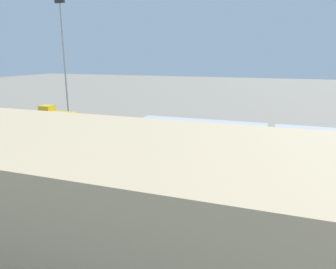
{
  "coord_description": "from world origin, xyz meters",
  "views": [
    {
      "loc": [
        -15.86,
        57.95,
        16.66
      ],
      "look_at": [
        3.07,
        4.87,
        2.5
      ],
      "focal_mm": 33.41,
      "sensor_mm": 36.0,
      "label": 1
    }
  ],
  "objects_px": {
    "train_on_track_4": "(105,135)",
    "maintenance_shed": "(56,180)",
    "train_on_track_2": "(57,118)",
    "light_mast_2": "(63,45)"
  },
  "relations": [
    {
      "from": "train_on_track_4",
      "to": "maintenance_shed",
      "type": "distance_m",
      "value": 29.4
    },
    {
      "from": "train_on_track_2",
      "to": "train_on_track_4",
      "type": "bearing_deg",
      "value": 152.38
    },
    {
      "from": "train_on_track_4",
      "to": "light_mast_2",
      "type": "distance_m",
      "value": 39.02
    },
    {
      "from": "train_on_track_4",
      "to": "light_mast_2",
      "type": "relative_size",
      "value": 1.5
    },
    {
      "from": "train_on_track_2",
      "to": "light_mast_2",
      "type": "relative_size",
      "value": 0.32
    },
    {
      "from": "train_on_track_4",
      "to": "light_mast_2",
      "type": "xyz_separation_m",
      "value": [
        25.88,
        -23.26,
        17.65
      ]
    },
    {
      "from": "train_on_track_2",
      "to": "train_on_track_4",
      "type": "relative_size",
      "value": 0.21
    },
    {
      "from": "train_on_track_2",
      "to": "light_mast_2",
      "type": "xyz_separation_m",
      "value": [
        6.77,
        -13.26,
        17.51
      ]
    },
    {
      "from": "train_on_track_2",
      "to": "train_on_track_4",
      "type": "distance_m",
      "value": 21.57
    },
    {
      "from": "train_on_track_4",
      "to": "maintenance_shed",
      "type": "height_order",
      "value": "maintenance_shed"
    }
  ]
}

